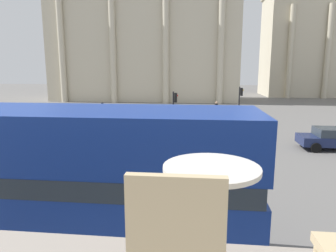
{
  "coord_description": "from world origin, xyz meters",
  "views": [
    {
      "loc": [
        0.73,
        -2.13,
        4.82
      ],
      "look_at": [
        -1.17,
        15.77,
        1.46
      ],
      "focal_mm": 32.0,
      "sensor_mm": 36.0,
      "label": 1
    }
  ],
  "objects_px": {
    "traffic_light_near": "(105,126)",
    "traffic_light_mid": "(174,107)",
    "car_white": "(116,115)",
    "pedestrian_grey": "(100,128)",
    "pedestrian_black": "(216,109)",
    "double_decker_bus": "(48,177)",
    "car_navy": "(334,138)",
    "traffic_light_far": "(240,100)",
    "cafe_chair_0": "(177,251)",
    "cafe_dining_table": "(211,196)",
    "plaza_building_left": "(146,31)"
  },
  "relations": [
    {
      "from": "car_white",
      "to": "car_navy",
      "type": "bearing_deg",
      "value": -98.97
    },
    {
      "from": "car_navy",
      "to": "double_decker_bus",
      "type": "bearing_deg",
      "value": 107.26
    },
    {
      "from": "car_white",
      "to": "pedestrian_grey",
      "type": "height_order",
      "value": "pedestrian_grey"
    },
    {
      "from": "double_decker_bus",
      "to": "cafe_chair_0",
      "type": "distance_m",
      "value": 6.88
    },
    {
      "from": "pedestrian_black",
      "to": "double_decker_bus",
      "type": "bearing_deg",
      "value": -57.09
    },
    {
      "from": "cafe_chair_0",
      "to": "pedestrian_grey",
      "type": "relative_size",
      "value": 0.56
    },
    {
      "from": "cafe_dining_table",
      "to": "car_navy",
      "type": "relative_size",
      "value": 0.17
    },
    {
      "from": "cafe_dining_table",
      "to": "pedestrian_black",
      "type": "height_order",
      "value": "cafe_dining_table"
    },
    {
      "from": "cafe_dining_table",
      "to": "cafe_chair_0",
      "type": "height_order",
      "value": "cafe_chair_0"
    },
    {
      "from": "cafe_dining_table",
      "to": "plaza_building_left",
      "type": "xyz_separation_m",
      "value": [
        -9.02,
        48.11,
        6.99
      ]
    },
    {
      "from": "cafe_dining_table",
      "to": "traffic_light_near",
      "type": "relative_size",
      "value": 0.22
    },
    {
      "from": "traffic_light_near",
      "to": "traffic_light_mid",
      "type": "xyz_separation_m",
      "value": [
        2.72,
        8.13,
        -0.0
      ]
    },
    {
      "from": "plaza_building_left",
      "to": "traffic_light_far",
      "type": "height_order",
      "value": "plaza_building_left"
    },
    {
      "from": "traffic_light_mid",
      "to": "double_decker_bus",
      "type": "bearing_deg",
      "value": -96.91
    },
    {
      "from": "car_navy",
      "to": "pedestrian_grey",
      "type": "distance_m",
      "value": 15.0
    },
    {
      "from": "double_decker_bus",
      "to": "cafe_chair_0",
      "type": "bearing_deg",
      "value": -50.51
    },
    {
      "from": "traffic_light_far",
      "to": "car_navy",
      "type": "xyz_separation_m",
      "value": [
        4.66,
        -8.38,
        -1.52
      ]
    },
    {
      "from": "traffic_light_near",
      "to": "pedestrian_black",
      "type": "xyz_separation_m",
      "value": [
        6.25,
        15.8,
        -1.12
      ]
    },
    {
      "from": "cafe_chair_0",
      "to": "traffic_light_far",
      "type": "height_order",
      "value": "cafe_chair_0"
    },
    {
      "from": "traffic_light_mid",
      "to": "car_white",
      "type": "xyz_separation_m",
      "value": [
        -5.95,
        5.02,
        -1.46
      ]
    },
    {
      "from": "plaza_building_left",
      "to": "pedestrian_black",
      "type": "relative_size",
      "value": 16.75
    },
    {
      "from": "cafe_dining_table",
      "to": "pedestrian_grey",
      "type": "relative_size",
      "value": 0.45
    },
    {
      "from": "traffic_light_near",
      "to": "pedestrian_black",
      "type": "relative_size",
      "value": 1.83
    },
    {
      "from": "pedestrian_grey",
      "to": "traffic_light_far",
      "type": "bearing_deg",
      "value": 29.93
    },
    {
      "from": "double_decker_bus",
      "to": "car_navy",
      "type": "xyz_separation_m",
      "value": [
        11.98,
        12.12,
        -1.5
      ]
    },
    {
      "from": "plaza_building_left",
      "to": "car_white",
      "type": "height_order",
      "value": "plaza_building_left"
    },
    {
      "from": "cafe_dining_table",
      "to": "traffic_light_far",
      "type": "distance_m",
      "value": 25.79
    },
    {
      "from": "plaza_building_left",
      "to": "traffic_light_far",
      "type": "xyz_separation_m",
      "value": [
        12.53,
        -22.62,
        -8.81
      ]
    },
    {
      "from": "pedestrian_black",
      "to": "traffic_light_near",
      "type": "bearing_deg",
      "value": -65.49
    },
    {
      "from": "cafe_dining_table",
      "to": "pedestrian_black",
      "type": "bearing_deg",
      "value": 86.78
    },
    {
      "from": "double_decker_bus",
      "to": "traffic_light_near",
      "type": "height_order",
      "value": "double_decker_bus"
    },
    {
      "from": "pedestrian_grey",
      "to": "double_decker_bus",
      "type": "bearing_deg",
      "value": -83.95
    },
    {
      "from": "car_navy",
      "to": "pedestrian_black",
      "type": "distance_m",
      "value": 12.73
    },
    {
      "from": "plaza_building_left",
      "to": "car_white",
      "type": "bearing_deg",
      "value": -87.2
    },
    {
      "from": "cafe_dining_table",
      "to": "car_navy",
      "type": "height_order",
      "value": "cafe_dining_table"
    },
    {
      "from": "car_white",
      "to": "car_navy",
      "type": "distance_m",
      "value": 18.06
    },
    {
      "from": "plaza_building_left",
      "to": "pedestrian_grey",
      "type": "height_order",
      "value": "plaza_building_left"
    },
    {
      "from": "double_decker_bus",
      "to": "pedestrian_grey",
      "type": "relative_size",
      "value": 6.35
    },
    {
      "from": "double_decker_bus",
      "to": "car_navy",
      "type": "bearing_deg",
      "value": 51.56
    },
    {
      "from": "double_decker_bus",
      "to": "cafe_dining_table",
      "type": "xyz_separation_m",
      "value": [
        3.81,
        -4.98,
        1.84
      ]
    },
    {
      "from": "cafe_chair_0",
      "to": "plaza_building_left",
      "type": "distance_m",
      "value": 49.97
    },
    {
      "from": "cafe_dining_table",
      "to": "traffic_light_mid",
      "type": "height_order",
      "value": "cafe_dining_table"
    },
    {
      "from": "traffic_light_far",
      "to": "cafe_dining_table",
      "type": "bearing_deg",
      "value": -97.86
    },
    {
      "from": "cafe_dining_table",
      "to": "plaza_building_left",
      "type": "bearing_deg",
      "value": 100.62
    },
    {
      "from": "traffic_light_near",
      "to": "traffic_light_mid",
      "type": "relative_size",
      "value": 1.0
    },
    {
      "from": "traffic_light_near",
      "to": "pedestrian_black",
      "type": "bearing_deg",
      "value": 68.43
    },
    {
      "from": "double_decker_bus",
      "to": "car_navy",
      "type": "height_order",
      "value": "double_decker_bus"
    },
    {
      "from": "pedestrian_grey",
      "to": "traffic_light_mid",
      "type": "bearing_deg",
      "value": 21.54
    },
    {
      "from": "cafe_dining_table",
      "to": "pedestrian_black",
      "type": "relative_size",
      "value": 0.41
    },
    {
      "from": "cafe_chair_0",
      "to": "car_navy",
      "type": "bearing_deg",
      "value": 66.43
    }
  ]
}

